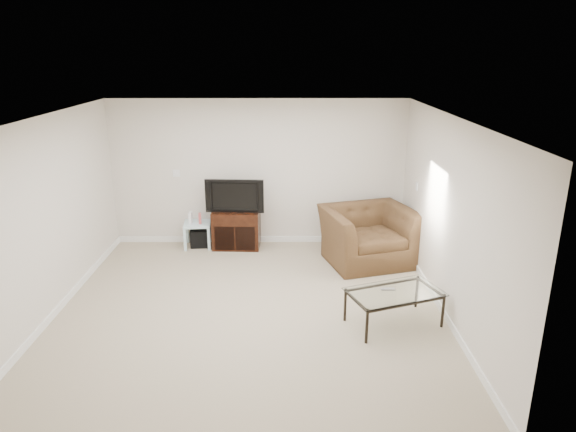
{
  "coord_description": "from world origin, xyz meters",
  "views": [
    {
      "loc": [
        0.48,
        -6.05,
        3.25
      ],
      "look_at": [
        0.5,
        1.2,
        0.9
      ],
      "focal_mm": 32.0,
      "sensor_mm": 36.0,
      "label": 1
    }
  ],
  "objects_px": {
    "television": "(235,194)",
    "recliner": "(368,227)",
    "coffee_table": "(393,308)",
    "tv_stand": "(237,228)",
    "subwoofer": "(200,238)",
    "side_table": "(198,235)"
  },
  "relations": [
    {
      "from": "subwoofer",
      "to": "coffee_table",
      "type": "xyz_separation_m",
      "value": [
        2.83,
        -2.68,
        0.07
      ]
    },
    {
      "from": "tv_stand",
      "to": "subwoofer",
      "type": "relative_size",
      "value": 2.64
    },
    {
      "from": "television",
      "to": "coffee_table",
      "type": "distance_m",
      "value": 3.49
    },
    {
      "from": "side_table",
      "to": "coffee_table",
      "type": "xyz_separation_m",
      "value": [
        2.86,
        -2.66,
        0.01
      ]
    },
    {
      "from": "television",
      "to": "recliner",
      "type": "bearing_deg",
      "value": -13.06
    },
    {
      "from": "television",
      "to": "subwoofer",
      "type": "distance_m",
      "value": 1.03
    },
    {
      "from": "television",
      "to": "coffee_table",
      "type": "height_order",
      "value": "television"
    },
    {
      "from": "tv_stand",
      "to": "recliner",
      "type": "xyz_separation_m",
      "value": [
        2.16,
        -0.67,
        0.26
      ]
    },
    {
      "from": "tv_stand",
      "to": "television",
      "type": "height_order",
      "value": "television"
    },
    {
      "from": "television",
      "to": "subwoofer",
      "type": "bearing_deg",
      "value": 178.65
    },
    {
      "from": "side_table",
      "to": "coffee_table",
      "type": "height_order",
      "value": "coffee_table"
    },
    {
      "from": "television",
      "to": "recliner",
      "type": "height_order",
      "value": "television"
    },
    {
      "from": "coffee_table",
      "to": "television",
      "type": "bearing_deg",
      "value": 129.68
    },
    {
      "from": "side_table",
      "to": "television",
      "type": "bearing_deg",
      "value": -2.79
    },
    {
      "from": "television",
      "to": "subwoofer",
      "type": "relative_size",
      "value": 3.04
    },
    {
      "from": "coffee_table",
      "to": "tv_stand",
      "type": "bearing_deg",
      "value": 129.31
    },
    {
      "from": "side_table",
      "to": "recliner",
      "type": "height_order",
      "value": "recliner"
    },
    {
      "from": "television",
      "to": "side_table",
      "type": "distance_m",
      "value": 0.99
    },
    {
      "from": "subwoofer",
      "to": "recliner",
      "type": "distance_m",
      "value": 2.92
    },
    {
      "from": "recliner",
      "to": "television",
      "type": "bearing_deg",
      "value": 147.49
    },
    {
      "from": "television",
      "to": "recliner",
      "type": "distance_m",
      "value": 2.28
    },
    {
      "from": "tv_stand",
      "to": "coffee_table",
      "type": "relative_size",
      "value": 0.7
    }
  ]
}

